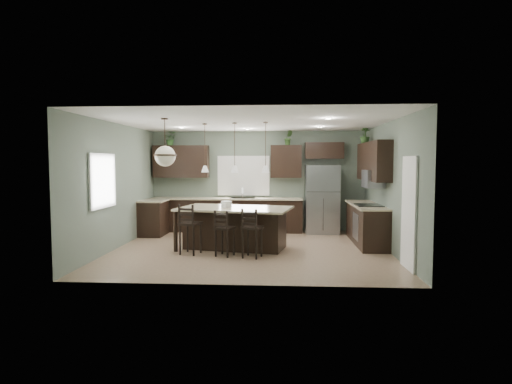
% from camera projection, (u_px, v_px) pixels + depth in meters
% --- Properties ---
extents(ground, '(6.00, 6.00, 0.00)m').
position_uv_depth(ground, '(250.00, 249.00, 9.47)').
color(ground, '#9E8466').
rests_on(ground, ground).
extents(pantry_door, '(0.04, 0.82, 2.04)m').
position_uv_depth(pantry_door, '(409.00, 213.00, 7.67)').
color(pantry_door, white).
rests_on(pantry_door, ground).
extents(window_back, '(1.35, 0.02, 1.00)m').
position_uv_depth(window_back, '(244.00, 176.00, 12.11)').
color(window_back, white).
rests_on(window_back, room_shell).
extents(window_left, '(0.02, 1.10, 1.00)m').
position_uv_depth(window_left, '(102.00, 181.00, 8.75)').
color(window_left, white).
rests_on(window_left, room_shell).
extents(left_return_cabs, '(0.60, 0.90, 0.90)m').
position_uv_depth(left_return_cabs, '(153.00, 218.00, 11.30)').
color(left_return_cabs, black).
rests_on(left_return_cabs, ground).
extents(left_return_countertop, '(0.66, 0.96, 0.04)m').
position_uv_depth(left_return_countertop, '(154.00, 201.00, 11.26)').
color(left_return_countertop, '#BFB390').
rests_on(left_return_countertop, left_return_cabs).
extents(back_lower_cabs, '(4.20, 0.60, 0.90)m').
position_uv_depth(back_lower_cabs, '(227.00, 215.00, 11.93)').
color(back_lower_cabs, black).
rests_on(back_lower_cabs, ground).
extents(back_countertop, '(4.20, 0.66, 0.04)m').
position_uv_depth(back_countertop, '(226.00, 199.00, 11.88)').
color(back_countertop, '#BFB390').
rests_on(back_countertop, back_lower_cabs).
extents(sink_inset, '(0.70, 0.45, 0.01)m').
position_uv_depth(sink_inset, '(243.00, 198.00, 11.85)').
color(sink_inset, gray).
rests_on(sink_inset, back_countertop).
extents(faucet, '(0.02, 0.02, 0.28)m').
position_uv_depth(faucet, '(242.00, 193.00, 11.81)').
color(faucet, silver).
rests_on(faucet, back_countertop).
extents(back_upper_left, '(1.55, 0.34, 0.90)m').
position_uv_depth(back_upper_left, '(181.00, 162.00, 12.03)').
color(back_upper_left, black).
rests_on(back_upper_left, room_shell).
extents(back_upper_right, '(0.85, 0.34, 0.90)m').
position_uv_depth(back_upper_right, '(286.00, 162.00, 11.85)').
color(back_upper_right, black).
rests_on(back_upper_right, room_shell).
extents(fridge_header, '(1.05, 0.34, 0.45)m').
position_uv_depth(fridge_header, '(324.00, 151.00, 11.76)').
color(fridge_header, black).
rests_on(fridge_header, room_shell).
extents(right_lower_cabs, '(0.60, 2.35, 0.90)m').
position_uv_depth(right_lower_cabs, '(366.00, 225.00, 10.14)').
color(right_lower_cabs, black).
rests_on(right_lower_cabs, ground).
extents(right_countertop, '(0.66, 2.35, 0.04)m').
position_uv_depth(right_countertop, '(366.00, 205.00, 10.11)').
color(right_countertop, '#BFB390').
rests_on(right_countertop, right_lower_cabs).
extents(cooktop, '(0.58, 0.75, 0.02)m').
position_uv_depth(cooktop, '(368.00, 205.00, 9.83)').
color(cooktop, black).
rests_on(cooktop, right_countertop).
extents(wall_oven_front, '(0.01, 0.72, 0.60)m').
position_uv_depth(wall_oven_front, '(355.00, 226.00, 9.88)').
color(wall_oven_front, gray).
rests_on(wall_oven_front, right_lower_cabs).
extents(right_upper_cabs, '(0.34, 2.35, 0.90)m').
position_uv_depth(right_upper_cabs, '(373.00, 161.00, 10.03)').
color(right_upper_cabs, black).
rests_on(right_upper_cabs, room_shell).
extents(microwave, '(0.40, 0.75, 0.40)m').
position_uv_depth(microwave, '(373.00, 179.00, 9.78)').
color(microwave, gray).
rests_on(microwave, right_upper_cabs).
extents(refrigerator, '(0.90, 0.74, 1.85)m').
position_uv_depth(refrigerator, '(322.00, 199.00, 11.64)').
color(refrigerator, '#919399').
rests_on(refrigerator, ground).
extents(kitchen_island, '(2.66, 1.83, 0.92)m').
position_uv_depth(kitchen_island, '(235.00, 228.00, 9.52)').
color(kitchen_island, black).
rests_on(kitchen_island, ground).
extents(serving_dish, '(0.24, 0.24, 0.14)m').
position_uv_depth(serving_dish, '(226.00, 204.00, 9.54)').
color(serving_dish, silver).
rests_on(serving_dish, kitchen_island).
extents(bar_stool_left, '(0.49, 0.49, 1.07)m').
position_uv_depth(bar_stool_left, '(190.00, 229.00, 8.95)').
color(bar_stool_left, black).
rests_on(bar_stool_left, ground).
extents(bar_stool_center, '(0.46, 0.46, 0.96)m').
position_uv_depth(bar_stool_center, '(225.00, 233.00, 8.76)').
color(bar_stool_center, black).
rests_on(bar_stool_center, ground).
extents(bar_stool_right, '(0.47, 0.47, 1.01)m').
position_uv_depth(bar_stool_right, '(252.00, 233.00, 8.62)').
color(bar_stool_right, black).
rests_on(bar_stool_right, ground).
extents(pendant_left, '(0.17, 0.17, 1.10)m').
position_uv_depth(pendant_left, '(205.00, 148.00, 9.58)').
color(pendant_left, white).
rests_on(pendant_left, room_shell).
extents(pendant_center, '(0.17, 0.17, 1.10)m').
position_uv_depth(pendant_center, '(235.00, 148.00, 9.40)').
color(pendant_center, white).
rests_on(pendant_center, room_shell).
extents(pendant_right, '(0.17, 0.17, 1.10)m').
position_uv_depth(pendant_right, '(266.00, 147.00, 9.22)').
color(pendant_right, white).
rests_on(pendant_right, room_shell).
extents(chandelier, '(0.45, 0.45, 0.95)m').
position_uv_depth(chandelier, '(165.00, 142.00, 8.44)').
color(chandelier, beige).
rests_on(chandelier, room_shell).
extents(plant_back_left, '(0.37, 0.33, 0.37)m').
position_uv_depth(plant_back_left, '(171.00, 139.00, 11.98)').
color(plant_back_left, '#2F5A27').
rests_on(plant_back_left, back_upper_left).
extents(plant_back_right, '(0.26, 0.23, 0.41)m').
position_uv_depth(plant_back_right, '(288.00, 138.00, 11.77)').
color(plant_back_right, '#365A27').
rests_on(plant_back_right, back_upper_right).
extents(plant_right_wall, '(0.29, 0.29, 0.43)m').
position_uv_depth(plant_right_wall, '(365.00, 135.00, 10.90)').
color(plant_right_wall, '#315425').
rests_on(plant_right_wall, right_upper_cabs).
extents(room_shell, '(6.00, 6.00, 6.00)m').
position_uv_depth(room_shell, '(250.00, 173.00, 9.35)').
color(room_shell, slate).
rests_on(room_shell, ground).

